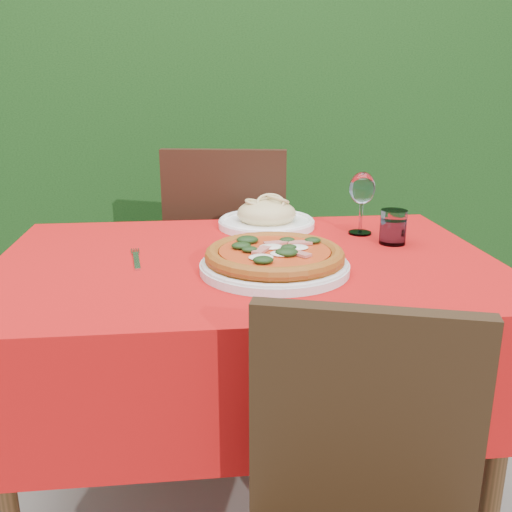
{
  "coord_description": "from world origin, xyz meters",
  "views": [
    {
      "loc": [
        -0.12,
        -1.38,
        1.18
      ],
      "look_at": [
        0.02,
        -0.05,
        0.77
      ],
      "focal_mm": 40.0,
      "sensor_mm": 36.0,
      "label": 1
    }
  ],
  "objects": [
    {
      "name": "ground",
      "position": [
        0.0,
        0.0,
        0.0
      ],
      "size": [
        60.0,
        60.0,
        0.0
      ],
      "primitive_type": "plane",
      "color": "#635F5A",
      "rests_on": "ground"
    },
    {
      "name": "hedge",
      "position": [
        0.0,
        1.55,
        0.92
      ],
      "size": [
        3.2,
        0.55,
        1.78
      ],
      "color": "black",
      "rests_on": "ground"
    },
    {
      "name": "dining_table",
      "position": [
        0.0,
        0.0,
        0.6
      ],
      "size": [
        1.26,
        0.86,
        0.75
      ],
      "color": "#432815",
      "rests_on": "ground"
    },
    {
      "name": "chair_far",
      "position": [
        -0.01,
        0.68,
        0.55
      ],
      "size": [
        0.5,
        0.5,
        0.96
      ],
      "rotation": [
        0.0,
        0.0,
        2.97
      ],
      "color": "black",
      "rests_on": "ground"
    },
    {
      "name": "pizza_plate",
      "position": [
        0.06,
        -0.11,
        0.78
      ],
      "size": [
        0.38,
        0.38,
        0.07
      ],
      "rotation": [
        0.0,
        0.0,
        -0.22
      ],
      "color": "silver",
      "rests_on": "dining_table"
    },
    {
      "name": "pasta_plate",
      "position": [
        0.09,
        0.31,
        0.78
      ],
      "size": [
        0.3,
        0.3,
        0.08
      ],
      "rotation": [
        0.0,
        0.0,
        0.43
      ],
      "color": "white",
      "rests_on": "dining_table"
    },
    {
      "name": "water_glass",
      "position": [
        0.41,
        0.09,
        0.79
      ],
      "size": [
        0.07,
        0.07,
        0.09
      ],
      "color": "silver",
      "rests_on": "dining_table"
    },
    {
      "name": "wine_glass",
      "position": [
        0.36,
        0.2,
        0.88
      ],
      "size": [
        0.07,
        0.07,
        0.18
      ],
      "color": "silver",
      "rests_on": "dining_table"
    },
    {
      "name": "fork",
      "position": [
        -0.27,
        -0.0,
        0.75
      ],
      "size": [
        0.05,
        0.19,
        0.01
      ],
      "primitive_type": "cube",
      "rotation": [
        0.0,
        0.0,
        0.13
      ],
      "color": "silver",
      "rests_on": "dining_table"
    }
  ]
}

